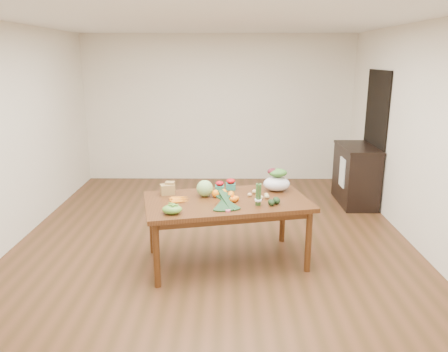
{
  "coord_description": "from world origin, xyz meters",
  "views": [
    {
      "loc": [
        0.17,
        -5.19,
        2.28
      ],
      "look_at": [
        0.13,
        0.0,
        0.87
      ],
      "focal_mm": 35.0,
      "sensor_mm": 36.0,
      "label": 1
    }
  ],
  "objects_px": {
    "cabbage": "(205,188)",
    "mandarin_cluster": "(231,197)",
    "dining_table": "(227,231)",
    "paper_bag": "(167,188)",
    "kale_bunch": "(226,201)",
    "cabinet": "(356,175)",
    "asparagus_bundle": "(258,194)",
    "salad_bag": "(277,181)"
  },
  "relations": [
    {
      "from": "mandarin_cluster",
      "to": "kale_bunch",
      "type": "relative_size",
      "value": 0.45
    },
    {
      "from": "dining_table",
      "to": "asparagus_bundle",
      "type": "relative_size",
      "value": 7.18
    },
    {
      "from": "asparagus_bundle",
      "to": "salad_bag",
      "type": "relative_size",
      "value": 0.8
    },
    {
      "from": "cabbage",
      "to": "kale_bunch",
      "type": "bearing_deg",
      "value": -59.83
    },
    {
      "from": "dining_table",
      "to": "paper_bag",
      "type": "distance_m",
      "value": 0.84
    },
    {
      "from": "cabbage",
      "to": "kale_bunch",
      "type": "height_order",
      "value": "cabbage"
    },
    {
      "from": "dining_table",
      "to": "paper_bag",
      "type": "height_order",
      "value": "paper_bag"
    },
    {
      "from": "dining_table",
      "to": "salad_bag",
      "type": "distance_m",
      "value": 0.84
    },
    {
      "from": "asparagus_bundle",
      "to": "salad_bag",
      "type": "bearing_deg",
      "value": 52.38
    },
    {
      "from": "cabinet",
      "to": "salad_bag",
      "type": "xyz_separation_m",
      "value": [
        -1.47,
        -1.78,
        0.4
      ]
    },
    {
      "from": "mandarin_cluster",
      "to": "kale_bunch",
      "type": "height_order",
      "value": "kale_bunch"
    },
    {
      "from": "paper_bag",
      "to": "cabbage",
      "type": "distance_m",
      "value": 0.44
    },
    {
      "from": "dining_table",
      "to": "mandarin_cluster",
      "type": "xyz_separation_m",
      "value": [
        0.04,
        -0.04,
        0.42
      ]
    },
    {
      "from": "dining_table",
      "to": "mandarin_cluster",
      "type": "bearing_deg",
      "value": -58.24
    },
    {
      "from": "paper_bag",
      "to": "cabbage",
      "type": "bearing_deg",
      "value": -8.37
    },
    {
      "from": "dining_table",
      "to": "kale_bunch",
      "type": "bearing_deg",
      "value": -103.98
    },
    {
      "from": "cabinet",
      "to": "cabbage",
      "type": "distance_m",
      "value": 3.08
    },
    {
      "from": "asparagus_bundle",
      "to": "salad_bag",
      "type": "xyz_separation_m",
      "value": [
        0.25,
        0.54,
        -0.0
      ]
    },
    {
      "from": "cabinet",
      "to": "paper_bag",
      "type": "relative_size",
      "value": 4.96
    },
    {
      "from": "paper_bag",
      "to": "kale_bunch",
      "type": "relative_size",
      "value": 0.51
    },
    {
      "from": "dining_table",
      "to": "asparagus_bundle",
      "type": "bearing_deg",
      "value": -43.24
    },
    {
      "from": "cabinet",
      "to": "mandarin_cluster",
      "type": "relative_size",
      "value": 5.67
    },
    {
      "from": "cabinet",
      "to": "mandarin_cluster",
      "type": "height_order",
      "value": "cabinet"
    },
    {
      "from": "paper_bag",
      "to": "cabbage",
      "type": "relative_size",
      "value": 1.09
    },
    {
      "from": "cabinet",
      "to": "asparagus_bundle",
      "type": "relative_size",
      "value": 4.08
    },
    {
      "from": "cabbage",
      "to": "mandarin_cluster",
      "type": "relative_size",
      "value": 1.05
    },
    {
      "from": "cabbage",
      "to": "asparagus_bundle",
      "type": "relative_size",
      "value": 0.75
    },
    {
      "from": "cabbage",
      "to": "salad_bag",
      "type": "distance_m",
      "value": 0.87
    },
    {
      "from": "cabbage",
      "to": "cabinet",
      "type": "bearing_deg",
      "value": 40.87
    },
    {
      "from": "cabbage",
      "to": "kale_bunch",
      "type": "distance_m",
      "value": 0.48
    },
    {
      "from": "cabinet",
      "to": "mandarin_cluster",
      "type": "xyz_separation_m",
      "value": [
        -2.02,
        -2.16,
        0.33
      ]
    },
    {
      "from": "paper_bag",
      "to": "salad_bag",
      "type": "relative_size",
      "value": 0.66
    },
    {
      "from": "cabinet",
      "to": "asparagus_bundle",
      "type": "height_order",
      "value": "asparagus_bundle"
    },
    {
      "from": "cabinet",
      "to": "asparagus_bundle",
      "type": "xyz_separation_m",
      "value": [
        -1.72,
        -2.32,
        0.4
      ]
    },
    {
      "from": "dining_table",
      "to": "kale_bunch",
      "type": "distance_m",
      "value": 0.54
    },
    {
      "from": "kale_bunch",
      "to": "cabinet",
      "type": "bearing_deg",
      "value": 36.98
    },
    {
      "from": "mandarin_cluster",
      "to": "kale_bunch",
      "type": "bearing_deg",
      "value": -101.44
    },
    {
      "from": "cabbage",
      "to": "mandarin_cluster",
      "type": "height_order",
      "value": "cabbage"
    },
    {
      "from": "dining_table",
      "to": "mandarin_cluster",
      "type": "height_order",
      "value": "mandarin_cluster"
    },
    {
      "from": "cabinet",
      "to": "mandarin_cluster",
      "type": "bearing_deg",
      "value": -133.01
    },
    {
      "from": "asparagus_bundle",
      "to": "dining_table",
      "type": "bearing_deg",
      "value": 136.76
    },
    {
      "from": "kale_bunch",
      "to": "asparagus_bundle",
      "type": "relative_size",
      "value": 1.6
    }
  ]
}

